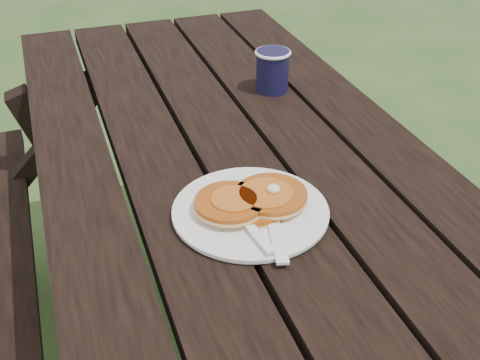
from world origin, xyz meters
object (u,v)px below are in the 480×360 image
object	(u,v)px
pancake_stack	(252,200)
coffee_cup	(272,68)
plate	(250,212)
picnic_table	(245,313)

from	to	relation	value
pancake_stack	coffee_cup	size ratio (longest dim) A/B	1.97
plate	coffee_cup	world-z (taller)	coffee_cup
plate	coffee_cup	size ratio (longest dim) A/B	2.62
picnic_table	pancake_stack	size ratio (longest dim) A/B	9.33
picnic_table	plate	distance (m)	0.41
picnic_table	plate	size ratio (longest dim) A/B	7.01
picnic_table	pancake_stack	world-z (taller)	pancake_stack
coffee_cup	pancake_stack	bearing A→B (deg)	-115.61
picnic_table	coffee_cup	bearing A→B (deg)	60.34
plate	coffee_cup	xyz separation A→B (m)	(0.22, 0.45, 0.05)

